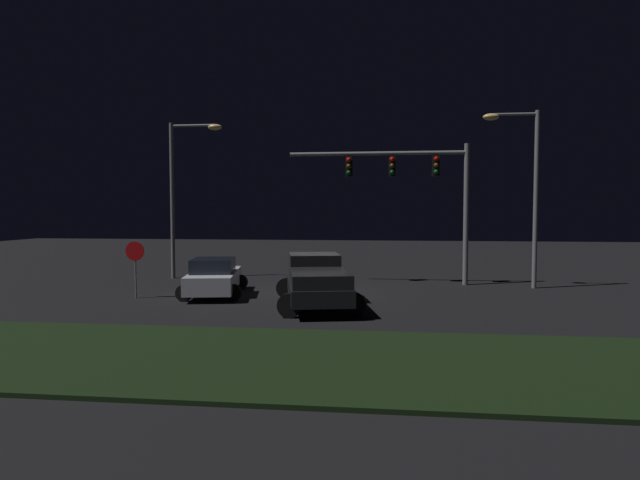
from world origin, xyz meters
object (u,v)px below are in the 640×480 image
object	(u,v)px
street_lamp_left	(183,180)
stop_sign	(135,258)
street_lamp_right	(525,177)
traffic_signal_gantry	(413,179)
car_sedan	(214,277)
pickup_truck	(316,278)

from	to	relation	value
street_lamp_left	stop_sign	size ratio (longest dim) A/B	3.51
street_lamp_left	stop_sign	xyz separation A→B (m)	(0.39, -6.13, -3.40)
street_lamp_right	street_lamp_left	bearing A→B (deg)	174.71
traffic_signal_gantry	street_lamp_right	bearing A→B (deg)	-8.58
street_lamp_left	street_lamp_right	world-z (taller)	street_lamp_left
car_sedan	pickup_truck	bearing A→B (deg)	-123.36
traffic_signal_gantry	street_lamp_left	size ratio (longest dim) A/B	1.06
street_lamp_right	stop_sign	world-z (taller)	street_lamp_right
stop_sign	pickup_truck	bearing A→B (deg)	-6.70
traffic_signal_gantry	pickup_truck	bearing A→B (deg)	-121.01
pickup_truck	stop_sign	distance (m)	7.33
pickup_truck	street_lamp_right	distance (m)	10.90
traffic_signal_gantry	street_lamp_left	bearing A→B (deg)	176.12
car_sedan	traffic_signal_gantry	size ratio (longest dim) A/B	0.56
pickup_truck	car_sedan	xyz separation A→B (m)	(-4.42, 1.89, -0.26)
pickup_truck	street_lamp_left	bearing A→B (deg)	35.83
pickup_truck	car_sedan	distance (m)	4.82
pickup_truck	traffic_signal_gantry	xyz separation A→B (m)	(3.73, 6.21, 3.90)
pickup_truck	traffic_signal_gantry	bearing A→B (deg)	-42.75
car_sedan	stop_sign	xyz separation A→B (m)	(-2.83, -1.04, 0.82)
pickup_truck	stop_sign	world-z (taller)	stop_sign
street_lamp_right	stop_sign	xyz separation A→B (m)	(-15.81, -4.63, -3.37)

